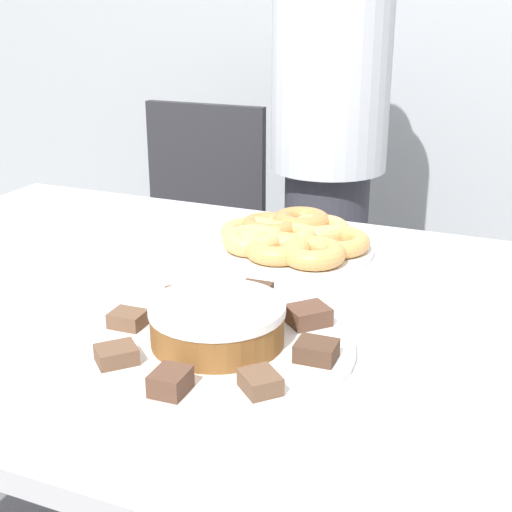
{
  "coord_description": "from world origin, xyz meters",
  "views": [
    {
      "loc": [
        0.43,
        -0.91,
        1.2
      ],
      "look_at": [
        0.02,
        0.05,
        0.82
      ],
      "focal_mm": 50.0,
      "sensor_mm": 36.0,
      "label": 1
    }
  ],
  "objects_px": {
    "person_standing": "(329,146)",
    "plate_cake": "(218,345)",
    "plate_donuts": "(284,248)",
    "frosted_cake": "(217,323)",
    "office_chair_left": "(187,262)"
  },
  "relations": [
    {
      "from": "plate_donuts",
      "to": "plate_cake",
      "type": "bearing_deg",
      "value": -81.41
    },
    {
      "from": "office_chair_left",
      "to": "plate_donuts",
      "type": "distance_m",
      "value": 0.93
    },
    {
      "from": "person_standing",
      "to": "plate_cake",
      "type": "distance_m",
      "value": 1.09
    },
    {
      "from": "person_standing",
      "to": "frosted_cake",
      "type": "bearing_deg",
      "value": -79.92
    },
    {
      "from": "plate_donuts",
      "to": "frosted_cake",
      "type": "height_order",
      "value": "frosted_cake"
    },
    {
      "from": "plate_cake",
      "to": "person_standing",
      "type": "bearing_deg",
      "value": 100.08
    },
    {
      "from": "plate_cake",
      "to": "frosted_cake",
      "type": "distance_m",
      "value": 0.03
    },
    {
      "from": "office_chair_left",
      "to": "person_standing",
      "type": "bearing_deg",
      "value": 1.67
    },
    {
      "from": "person_standing",
      "to": "frosted_cake",
      "type": "distance_m",
      "value": 1.09
    },
    {
      "from": "office_chair_left",
      "to": "plate_cake",
      "type": "bearing_deg",
      "value": -59.94
    },
    {
      "from": "person_standing",
      "to": "frosted_cake",
      "type": "xyz_separation_m",
      "value": [
        0.19,
        -1.07,
        -0.02
      ]
    },
    {
      "from": "plate_cake",
      "to": "frosted_cake",
      "type": "relative_size",
      "value": 2.03
    },
    {
      "from": "frosted_cake",
      "to": "person_standing",
      "type": "bearing_deg",
      "value": 100.08
    },
    {
      "from": "person_standing",
      "to": "plate_cake",
      "type": "height_order",
      "value": "person_standing"
    },
    {
      "from": "person_standing",
      "to": "frosted_cake",
      "type": "height_order",
      "value": "person_standing"
    }
  ]
}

